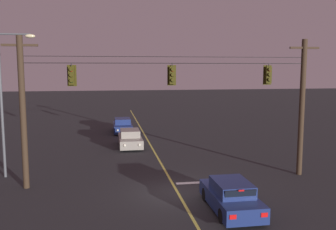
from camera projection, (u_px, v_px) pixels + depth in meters
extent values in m
plane|color=#28282B|center=(178.00, 192.00, 19.10)|extent=(180.00, 180.00, 0.00)
cube|color=#D1C64C|center=(157.00, 156.00, 26.98)|extent=(0.14, 60.00, 0.01)
cube|color=silver|center=(206.00, 182.00, 20.83)|extent=(3.40, 0.36, 0.01)
cylinder|color=#38281C|center=(23.00, 113.00, 19.34)|extent=(0.32, 0.32, 8.03)
cube|color=#38281C|center=(20.00, 45.00, 18.90)|extent=(1.80, 0.12, 0.12)
cylinder|color=slate|center=(20.00, 52.00, 18.94)|extent=(0.12, 0.12, 0.18)
cylinder|color=#38281C|center=(302.00, 108.00, 21.87)|extent=(0.32, 0.32, 8.03)
cube|color=#38281C|center=(304.00, 48.00, 21.43)|extent=(1.80, 0.12, 0.12)
cylinder|color=slate|center=(304.00, 54.00, 21.48)|extent=(0.12, 0.12, 0.18)
cylinder|color=black|center=(171.00, 63.00, 20.28)|extent=(15.69, 0.03, 0.03)
cylinder|color=black|center=(171.00, 57.00, 20.23)|extent=(15.69, 0.02, 0.02)
cylinder|color=black|center=(71.00, 65.00, 19.43)|extent=(0.04, 0.04, 0.18)
cube|color=#332D0A|center=(72.00, 76.00, 19.50)|extent=(0.32, 0.26, 0.96)
cube|color=#332D0A|center=(72.00, 76.00, 19.64)|extent=(0.48, 0.03, 1.12)
sphere|color=red|center=(71.00, 70.00, 19.31)|extent=(0.17, 0.17, 0.17)
cylinder|color=#332D0A|center=(71.00, 69.00, 19.26)|extent=(0.20, 0.10, 0.20)
sphere|color=#3D280A|center=(71.00, 76.00, 19.34)|extent=(0.17, 0.17, 0.17)
cylinder|color=#332D0A|center=(71.00, 75.00, 19.30)|extent=(0.20, 0.10, 0.20)
sphere|color=black|center=(72.00, 81.00, 19.38)|extent=(0.17, 0.17, 0.17)
cylinder|color=#332D0A|center=(71.00, 80.00, 19.34)|extent=(0.20, 0.10, 0.20)
cylinder|color=black|center=(172.00, 65.00, 20.30)|extent=(0.04, 0.04, 0.18)
cube|color=#332D0A|center=(172.00, 75.00, 20.37)|extent=(0.32, 0.26, 0.96)
cube|color=#332D0A|center=(172.00, 75.00, 20.51)|extent=(0.48, 0.03, 1.12)
sphere|color=red|center=(173.00, 70.00, 20.18)|extent=(0.17, 0.17, 0.17)
cylinder|color=#332D0A|center=(173.00, 69.00, 20.13)|extent=(0.20, 0.10, 0.20)
sphere|color=#3D280A|center=(173.00, 75.00, 20.21)|extent=(0.17, 0.17, 0.17)
cylinder|color=#332D0A|center=(173.00, 75.00, 20.17)|extent=(0.20, 0.10, 0.20)
sphere|color=black|center=(173.00, 81.00, 20.25)|extent=(0.17, 0.17, 0.17)
cylinder|color=#332D0A|center=(173.00, 80.00, 20.20)|extent=(0.20, 0.10, 0.20)
cylinder|color=black|center=(269.00, 65.00, 21.20)|extent=(0.04, 0.04, 0.18)
cube|color=#332D0A|center=(268.00, 75.00, 21.28)|extent=(0.32, 0.26, 0.96)
cube|color=#332D0A|center=(267.00, 75.00, 21.42)|extent=(0.48, 0.03, 1.12)
sphere|color=red|center=(270.00, 70.00, 21.08)|extent=(0.17, 0.17, 0.17)
cylinder|color=#332D0A|center=(270.00, 69.00, 21.04)|extent=(0.20, 0.10, 0.20)
sphere|color=#3D280A|center=(269.00, 75.00, 21.12)|extent=(0.17, 0.17, 0.17)
cylinder|color=#332D0A|center=(270.00, 74.00, 21.08)|extent=(0.20, 0.10, 0.20)
sphere|color=black|center=(269.00, 80.00, 21.16)|extent=(0.17, 0.17, 0.17)
cylinder|color=#332D0A|center=(270.00, 79.00, 21.11)|extent=(0.20, 0.10, 0.20)
cube|color=navy|center=(231.00, 199.00, 16.65)|extent=(1.80, 4.30, 0.68)
cube|color=navy|center=(232.00, 187.00, 16.45)|extent=(1.51, 2.15, 0.54)
cube|color=black|center=(225.00, 181.00, 17.37)|extent=(1.40, 0.21, 0.48)
cube|color=black|center=(240.00, 195.00, 15.41)|extent=(1.37, 0.18, 0.46)
cylinder|color=black|center=(206.00, 194.00, 17.85)|extent=(0.22, 0.64, 0.64)
cylinder|color=black|center=(237.00, 193.00, 18.10)|extent=(0.22, 0.64, 0.64)
cylinder|color=black|center=(223.00, 216.00, 15.24)|extent=(0.22, 0.64, 0.64)
cylinder|color=black|center=(259.00, 214.00, 15.49)|extent=(0.22, 0.64, 0.64)
cube|color=red|center=(233.00, 217.00, 14.41)|extent=(0.28, 0.03, 0.18)
cube|color=red|center=(264.00, 215.00, 14.62)|extent=(0.28, 0.03, 0.18)
cube|color=red|center=(241.00, 191.00, 15.28)|extent=(0.24, 0.04, 0.06)
cube|color=gray|center=(130.00, 141.00, 30.20)|extent=(1.80, 4.30, 0.68)
cube|color=gray|center=(130.00, 133.00, 30.24)|extent=(1.51, 2.15, 0.54)
cube|color=black|center=(131.00, 135.00, 29.33)|extent=(1.40, 0.21, 0.48)
cube|color=black|center=(129.00, 131.00, 31.28)|extent=(1.37, 0.18, 0.46)
cylinder|color=black|center=(141.00, 146.00, 29.05)|extent=(0.22, 0.64, 0.64)
cylinder|color=black|center=(121.00, 146.00, 28.79)|extent=(0.22, 0.64, 0.64)
cylinder|color=black|center=(138.00, 139.00, 31.66)|extent=(0.22, 0.64, 0.64)
cylinder|color=black|center=(120.00, 140.00, 31.40)|extent=(0.22, 0.64, 0.64)
sphere|color=white|center=(139.00, 145.00, 28.16)|extent=(0.20, 0.20, 0.20)
sphere|color=white|center=(125.00, 145.00, 27.98)|extent=(0.20, 0.20, 0.20)
cube|color=navy|center=(123.00, 127.00, 37.05)|extent=(1.80, 4.30, 0.68)
cube|color=navy|center=(123.00, 121.00, 37.09)|extent=(1.51, 2.15, 0.54)
cube|color=black|center=(123.00, 122.00, 36.17)|extent=(1.40, 0.21, 0.48)
cube|color=black|center=(122.00, 120.00, 38.13)|extent=(1.37, 0.18, 0.46)
cylinder|color=black|center=(131.00, 131.00, 35.89)|extent=(0.22, 0.64, 0.64)
cylinder|color=black|center=(115.00, 131.00, 35.64)|extent=(0.22, 0.64, 0.64)
cylinder|color=black|center=(130.00, 127.00, 38.50)|extent=(0.22, 0.64, 0.64)
cylinder|color=black|center=(114.00, 127.00, 38.25)|extent=(0.22, 0.64, 0.64)
sphere|color=white|center=(130.00, 130.00, 35.01)|extent=(0.20, 0.20, 0.20)
sphere|color=white|center=(118.00, 130.00, 34.83)|extent=(0.20, 0.20, 0.20)
cylinder|color=#4C4F54|center=(2.00, 106.00, 21.30)|extent=(0.16, 0.16, 8.40)
cylinder|color=#4C4F54|center=(14.00, 34.00, 20.93)|extent=(1.80, 0.10, 0.10)
ellipsoid|color=beige|center=(30.00, 36.00, 21.08)|extent=(0.56, 0.30, 0.22)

